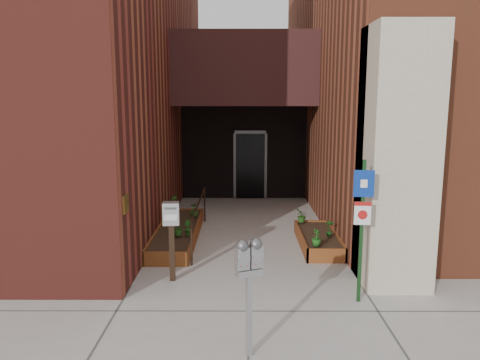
{
  "coord_description": "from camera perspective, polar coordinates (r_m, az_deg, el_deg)",
  "views": [
    {
      "loc": [
        -0.09,
        -7.68,
        3.2
      ],
      "look_at": [
        -0.11,
        1.8,
        1.55
      ],
      "focal_mm": 35.0,
      "sensor_mm": 36.0,
      "label": 1
    }
  ],
  "objects": [
    {
      "name": "parking_meter",
      "position": [
        5.8,
        1.12,
        -10.43
      ],
      "size": [
        0.35,
        0.24,
        1.53
      ],
      "color": "#959597",
      "rests_on": "ground"
    },
    {
      "name": "planter_right",
      "position": [
        10.48,
        9.49,
        -7.26
      ],
      "size": [
        0.8,
        2.2,
        0.3
      ],
      "color": "maroon",
      "rests_on": "ground"
    },
    {
      "name": "shrub_left_a",
      "position": [
        10.16,
        -7.5,
        -5.79
      ],
      "size": [
        0.36,
        0.36,
        0.34
      ],
      "primitive_type": "imported",
      "rotation": [
        0.0,
        0.0,
        0.2
      ],
      "color": "#29611B",
      "rests_on": "planter_left"
    },
    {
      "name": "shrub_left_c",
      "position": [
        11.68,
        -5.61,
        -3.66
      ],
      "size": [
        0.23,
        0.23,
        0.34
      ],
      "primitive_type": "imported",
      "rotation": [
        0.0,
        0.0,
        3.41
      ],
      "color": "#1C5A19",
      "rests_on": "planter_left"
    },
    {
      "name": "payment_dropbox",
      "position": [
        8.3,
        -8.37,
        -5.39
      ],
      "size": [
        0.3,
        0.24,
        1.43
      ],
      "color": "black",
      "rests_on": "ground"
    },
    {
      "name": "shrub_right_b",
      "position": [
        10.13,
        10.86,
        -5.81
      ],
      "size": [
        0.25,
        0.25,
        0.38
      ],
      "primitive_type": "imported",
      "rotation": [
        0.0,
        0.0,
        2.83
      ],
      "color": "#195217",
      "rests_on": "planter_right"
    },
    {
      "name": "shrub_right_c",
      "position": [
        11.21,
        7.54,
        -4.34
      ],
      "size": [
        0.36,
        0.36,
        0.32
      ],
      "primitive_type": "imported",
      "rotation": [
        0.0,
        0.0,
        4.39
      ],
      "color": "#265618",
      "rests_on": "planter_right"
    },
    {
      "name": "ground",
      "position": [
        8.32,
        0.77,
        -12.74
      ],
      "size": [
        80.0,
        80.0,
        0.0
      ],
      "primitive_type": "plane",
      "color": "#9E9991",
      "rests_on": "ground"
    },
    {
      "name": "shrub_left_b",
      "position": [
        10.17,
        -6.44,
        -5.8
      ],
      "size": [
        0.24,
        0.24,
        0.32
      ],
      "primitive_type": "imported",
      "rotation": [
        0.0,
        0.0,
        2.07
      ],
      "color": "#225F1B",
      "rests_on": "planter_left"
    },
    {
      "name": "architecture",
      "position": [
        14.68,
        -0.23,
        16.87
      ],
      "size": [
        20.0,
        14.6,
        10.0
      ],
      "color": "maroon",
      "rests_on": "ground"
    },
    {
      "name": "sign_post",
      "position": [
        7.5,
        14.67,
        -4.29
      ],
      "size": [
        0.31,
        0.08,
        2.29
      ],
      "color": "#133515",
      "rests_on": "ground"
    },
    {
      "name": "shrub_left_d",
      "position": [
        12.4,
        -8.03,
        -2.76
      ],
      "size": [
        0.3,
        0.3,
        0.4
      ],
      "primitive_type": "imported",
      "rotation": [
        0.0,
        0.0,
        5.5
      ],
      "color": "#245418",
      "rests_on": "planter_left"
    },
    {
      "name": "shrub_right_a",
      "position": [
        9.5,
        9.32,
        -6.92
      ],
      "size": [
        0.26,
        0.26,
        0.34
      ],
      "primitive_type": "imported",
      "rotation": [
        0.0,
        0.0,
        1.11
      ],
      "color": "#205E1B",
      "rests_on": "planter_right"
    },
    {
      "name": "handrail",
      "position": [
        10.66,
        -5.04,
        -3.45
      ],
      "size": [
        0.04,
        3.34,
        0.9
      ],
      "color": "black",
      "rests_on": "ground"
    },
    {
      "name": "planter_left",
      "position": [
        10.92,
        -7.6,
        -6.51
      ],
      "size": [
        0.9,
        3.6,
        0.3
      ],
      "color": "maroon",
      "rests_on": "ground"
    }
  ]
}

